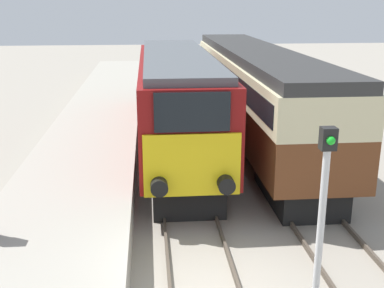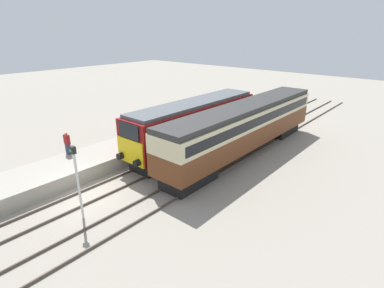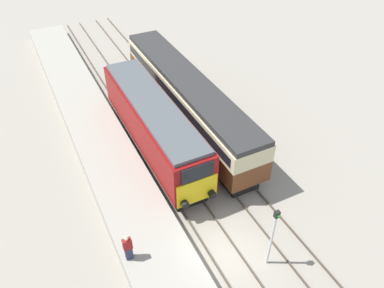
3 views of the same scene
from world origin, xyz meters
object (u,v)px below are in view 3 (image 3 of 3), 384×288
(passenger_carriage, at_px, (187,96))
(signal_post, at_px, (273,234))
(person_on_platform, at_px, (128,248))
(locomotive, at_px, (154,125))

(passenger_carriage, distance_m, signal_post, 12.95)
(passenger_carriage, xyz_separation_m, person_on_platform, (-8.03, -10.07, -0.63))
(person_on_platform, distance_m, signal_post, 6.94)
(person_on_platform, bearing_deg, signal_post, -23.62)
(person_on_platform, xyz_separation_m, signal_post, (6.33, -2.77, 0.59))
(passenger_carriage, bearing_deg, signal_post, -97.54)
(locomotive, bearing_deg, signal_post, -81.13)
(person_on_platform, relative_size, signal_post, 0.41)
(locomotive, relative_size, passenger_carriage, 0.75)
(locomotive, bearing_deg, passenger_carriage, 29.74)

